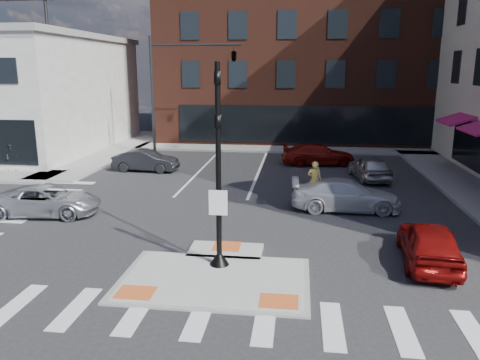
# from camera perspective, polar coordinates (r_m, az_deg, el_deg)

# --- Properties ---
(ground) EXTENTS (120.00, 120.00, 0.00)m
(ground) POSITION_cam_1_polar(r_m,az_deg,el_deg) (14.13, -2.80, -11.31)
(ground) COLOR #28282B
(ground) RESTS_ON ground
(refuge_island) EXTENTS (5.40, 4.65, 0.13)m
(refuge_island) POSITION_cam_1_polar(r_m,az_deg,el_deg) (13.88, -2.99, -11.56)
(refuge_island) COLOR gray
(refuge_island) RESTS_ON ground
(sidewalk_nw) EXTENTS (23.50, 20.50, 0.15)m
(sidewalk_nw) POSITION_cam_1_polar(r_m,az_deg,el_deg) (34.30, -26.66, 2.19)
(sidewalk_nw) COLOR gray
(sidewalk_nw) RESTS_ON ground
(sidewalk_e) EXTENTS (3.00, 24.00, 0.15)m
(sidewalk_e) POSITION_cam_1_polar(r_m,az_deg,el_deg) (24.87, 27.03, -1.64)
(sidewalk_e) COLOR gray
(sidewalk_e) RESTS_ON ground
(sidewalk_n) EXTENTS (26.00, 3.00, 0.15)m
(sidewalk_n) POSITION_cam_1_polar(r_m,az_deg,el_deg) (35.13, 8.32, 3.72)
(sidewalk_n) COLOR gray
(sidewalk_n) RESTS_ON ground
(building_n) EXTENTS (24.40, 18.40, 15.50)m
(building_n) POSITION_cam_1_polar(r_m,az_deg,el_deg) (44.67, 8.47, 15.71)
(building_n) COLOR #492117
(building_n) RESTS_ON ground
(building_far_left) EXTENTS (10.00, 12.00, 10.00)m
(building_far_left) POSITION_cam_1_polar(r_m,az_deg,el_deg) (64.94, 1.73, 12.61)
(building_far_left) COLOR slate
(building_far_left) RESTS_ON ground
(building_far_right) EXTENTS (12.00, 12.00, 12.00)m
(building_far_right) POSITION_cam_1_polar(r_m,az_deg,el_deg) (66.97, 13.35, 13.14)
(building_far_right) COLOR brown
(building_far_right) RESTS_ON ground
(signal_pole) EXTENTS (0.60, 0.60, 5.98)m
(signal_pole) POSITION_cam_1_polar(r_m,az_deg,el_deg) (13.69, -2.62, -1.62)
(signal_pole) COLOR black
(signal_pole) RESTS_ON refuge_island
(mast_arm_signal) EXTENTS (6.10, 2.24, 8.00)m
(mast_arm_signal) POSITION_cam_1_polar(r_m,az_deg,el_deg) (31.17, -3.51, 13.94)
(mast_arm_signal) COLOR black
(mast_arm_signal) RESTS_ON ground
(silver_suv) EXTENTS (4.56, 2.42, 1.22)m
(silver_suv) POSITION_cam_1_polar(r_m,az_deg,el_deg) (20.88, -22.55, -2.33)
(silver_suv) COLOR silver
(silver_suv) RESTS_ON ground
(red_sedan) EXTENTS (1.94, 4.07, 1.34)m
(red_sedan) POSITION_cam_1_polar(r_m,az_deg,el_deg) (15.68, 22.06, -7.11)
(red_sedan) COLOR maroon
(red_sedan) RESTS_ON ground
(white_pickup) EXTENTS (4.63, 1.98, 1.33)m
(white_pickup) POSITION_cam_1_polar(r_m,az_deg,el_deg) (20.42, 12.73, -1.79)
(white_pickup) COLOR silver
(white_pickup) RESTS_ON ground
(bg_car_dark) EXTENTS (3.87, 1.52, 1.25)m
(bg_car_dark) POSITION_cam_1_polar(r_m,az_deg,el_deg) (28.15, -11.42, 2.34)
(bg_car_dark) COLOR #222327
(bg_car_dark) RESTS_ON ground
(bg_car_silver) EXTENTS (2.19, 4.05, 1.31)m
(bg_car_silver) POSITION_cam_1_polar(r_m,az_deg,el_deg) (26.45, 15.50, 1.47)
(bg_car_silver) COLOR #B4B6BC
(bg_car_silver) RESTS_ON ground
(bg_car_red) EXTENTS (4.76, 2.45, 1.32)m
(bg_car_red) POSITION_cam_1_polar(r_m,az_deg,el_deg) (29.83, 9.51, 3.10)
(bg_car_red) COLOR maroon
(bg_car_red) RESTS_ON ground
(cyclist) EXTENTS (0.84, 1.71, 2.10)m
(cyclist) POSITION_cam_1_polar(r_m,az_deg,el_deg) (20.32, 9.01, -1.58)
(cyclist) COLOR #3F3F44
(cyclist) RESTS_ON ground
(pedestrian_a) EXTENTS (0.83, 0.68, 1.57)m
(pedestrian_a) POSITION_cam_1_polar(r_m,az_deg,el_deg) (30.00, -26.03, 2.51)
(pedestrian_a) COLOR black
(pedestrian_a) RESTS_ON sidewalk_nw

